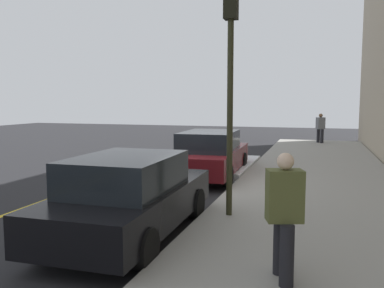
# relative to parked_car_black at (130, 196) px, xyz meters

# --- Properties ---
(ground_plane) EXTENTS (56.00, 56.00, 0.00)m
(ground_plane) POSITION_rel_parked_car_black_xyz_m (4.78, 0.04, -0.76)
(ground_plane) COLOR black
(sidewalk) EXTENTS (28.00, 4.60, 0.15)m
(sidewalk) POSITION_rel_parked_car_black_xyz_m (4.78, -3.26, -0.68)
(sidewalk) COLOR gray
(sidewalk) RESTS_ON ground
(lane_stripe_centre) EXTENTS (28.00, 0.14, 0.01)m
(lane_stripe_centre) POSITION_rel_parked_car_black_xyz_m (4.78, 3.24, -0.75)
(lane_stripe_centre) COLOR gold
(lane_stripe_centre) RESTS_ON ground
(snow_bank_curb) EXTENTS (4.62, 0.56, 0.22)m
(snow_bank_curb) POSITION_rel_parked_car_black_xyz_m (7.87, -0.66, -0.65)
(snow_bank_curb) COLOR white
(snow_bank_curb) RESTS_ON ground
(parked_car_black) EXTENTS (4.43, 1.96, 1.51)m
(parked_car_black) POSITION_rel_parked_car_black_xyz_m (0.00, 0.00, 0.00)
(parked_car_black) COLOR black
(parked_car_black) RESTS_ON ground
(parked_car_maroon) EXTENTS (4.83, 2.03, 1.51)m
(parked_car_maroon) POSITION_rel_parked_car_black_xyz_m (6.09, 0.12, 0.00)
(parked_car_maroon) COLOR black
(parked_car_maroon) RESTS_ON ground
(pedestrian_olive_coat) EXTENTS (0.53, 0.52, 1.67)m
(pedestrian_olive_coat) POSITION_rel_parked_car_black_xyz_m (-1.33, -2.84, 0.28)
(pedestrian_olive_coat) COLOR black
(pedestrian_olive_coat) RESTS_ON sidewalk
(pedestrian_grey_coat) EXTENTS (0.48, 0.52, 1.64)m
(pedestrian_grey_coat) POSITION_rel_parked_car_black_xyz_m (17.22, -3.30, 0.27)
(pedestrian_grey_coat) COLOR black
(pedestrian_grey_coat) RESTS_ON sidewalk
(traffic_light_pole) EXTENTS (0.35, 0.26, 4.61)m
(traffic_light_pole) POSITION_rel_parked_car_black_xyz_m (1.45, -1.52, 2.49)
(traffic_light_pole) COLOR #2D2D19
(traffic_light_pole) RESTS_ON sidewalk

